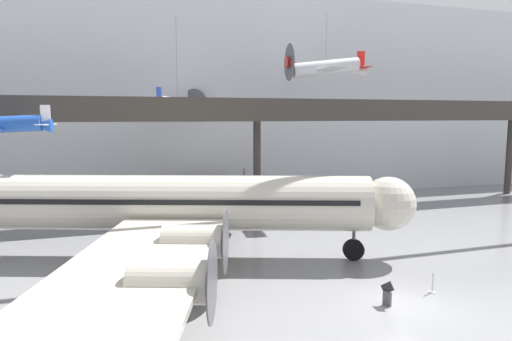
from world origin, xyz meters
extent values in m
plane|color=gray|center=(0.00, 0.00, 0.00)|extent=(260.00, 260.00, 0.00)
cube|color=silver|center=(0.00, 30.10, 10.85)|extent=(140.00, 3.00, 21.69)
cube|color=#38332D|center=(0.00, 21.81, 8.83)|extent=(110.00, 3.20, 0.90)
cube|color=#38332D|center=(0.00, 20.27, 9.83)|extent=(110.00, 0.12, 1.10)
cylinder|color=#38332D|center=(0.00, 22.77, 4.19)|extent=(0.70, 0.70, 8.38)
cylinder|color=#38332D|center=(30.25, 22.77, 4.19)|extent=(0.70, 0.70, 8.38)
cylinder|color=beige|center=(-9.87, 10.38, 3.55)|extent=(24.50, 11.38, 3.38)
sphere|color=beige|center=(2.93, 5.90, 3.55)|extent=(3.31, 3.31, 3.31)
cube|color=black|center=(-9.87, 10.38, 3.89)|extent=(22.89, 10.87, 0.30)
cube|color=beige|center=(-5.87, 19.16, 2.79)|extent=(10.67, 16.86, 0.28)
cube|color=beige|center=(-12.23, 1.02, 2.79)|extent=(10.67, 16.86, 0.28)
cylinder|color=beige|center=(-5.39, 15.30, 2.84)|extent=(3.25, 2.48, 1.62)
cylinder|color=#4C4C51|center=(-3.90, 14.78, 2.84)|extent=(1.08, 2.93, 3.08)
cylinder|color=beige|center=(-3.61, 20.39, 2.84)|extent=(3.25, 2.48, 1.62)
cylinder|color=#4C4C51|center=(-2.12, 19.86, 2.84)|extent=(1.08, 2.93, 3.08)
cylinder|color=beige|center=(-9.44, 3.74, 2.84)|extent=(3.25, 2.48, 1.62)
cylinder|color=#4C4C51|center=(-7.95, 3.22, 2.84)|extent=(1.08, 2.93, 3.08)
cylinder|color=beige|center=(-11.22, -1.34, 2.84)|extent=(3.25, 2.48, 1.62)
cylinder|color=#4C4C51|center=(-9.73, -1.87, 2.84)|extent=(1.08, 2.93, 3.08)
cylinder|color=#4C4C51|center=(1.01, 6.57, 1.26)|extent=(0.20, 0.20, 1.21)
cylinder|color=black|center=(1.01, 6.57, 0.65)|extent=(1.35, 0.79, 1.30)
cylinder|color=#4C4C51|center=(-8.70, 12.83, 1.26)|extent=(0.20, 0.20, 1.21)
cylinder|color=black|center=(-8.70, 12.83, 0.65)|extent=(1.35, 0.79, 1.30)
cylinder|color=#4C4C51|center=(-10.49, 7.73, 1.26)|extent=(0.20, 0.20, 1.21)
cylinder|color=black|center=(-10.49, 7.73, 0.65)|extent=(1.35, 0.79, 1.30)
cylinder|color=#1E4CAD|center=(-19.77, 15.60, 8.30)|extent=(5.25, 1.89, 1.27)
cone|color=#1E4CAD|center=(-17.32, 15.20, 8.20)|extent=(1.53, 1.12, 0.96)
cube|color=white|center=(-17.01, 15.14, 8.94)|extent=(0.62, 0.16, 1.27)
cube|color=white|center=(-17.01, 15.14, 8.30)|extent=(1.07, 2.81, 0.06)
cylinder|color=silver|center=(6.08, 21.00, 13.27)|extent=(6.43, 1.99, 1.98)
cone|color=red|center=(2.84, 21.36, 13.63)|extent=(1.15, 1.27, 1.16)
cylinder|color=#4C4C51|center=(2.61, 21.39, 13.66)|extent=(0.41, 3.34, 3.35)
cone|color=silver|center=(9.09, 20.66, 12.92)|extent=(1.89, 1.29, 1.28)
cube|color=silver|center=(5.70, 21.04, 12.88)|extent=(2.56, 9.52, 0.10)
cube|color=red|center=(9.47, 20.62, 14.04)|extent=(0.76, 0.14, 1.55)
cube|color=red|center=(9.47, 20.62, 13.27)|extent=(1.13, 3.42, 0.06)
cylinder|color=slate|center=(6.08, 21.00, 16.02)|extent=(0.04, 0.04, 4.21)
cylinder|color=silver|center=(-6.86, 25.80, 9.98)|extent=(4.42, 4.99, 1.24)
cone|color=navy|center=(-5.02, 28.03, 10.03)|extent=(1.38, 1.36, 1.03)
cylinder|color=#4C4C51|center=(-4.89, 28.18, 10.03)|extent=(2.31, 1.93, 2.97)
cone|color=silver|center=(-8.58, 23.73, 9.94)|extent=(1.70, 1.77, 1.00)
cube|color=silver|center=(-6.65, 26.06, 9.64)|extent=(7.28, 6.37, 0.10)
cube|color=navy|center=(-8.80, 23.47, 10.67)|extent=(0.48, 0.56, 1.37)
cube|color=navy|center=(-8.80, 23.47, 9.98)|extent=(2.72, 2.42, 0.06)
cylinder|color=slate|center=(-6.86, 25.80, 14.28)|extent=(0.04, 0.04, 7.45)
cylinder|color=#B2B5BA|center=(2.14, 0.69, 0.02)|extent=(0.36, 0.36, 0.04)
cylinder|color=#B2B5BA|center=(2.14, 0.69, 0.52)|extent=(0.07, 0.07, 0.95)
sphere|color=#B2B5BA|center=(2.14, 0.69, 1.03)|extent=(0.10, 0.10, 0.10)
cube|color=#4C4C51|center=(-0.96, 0.03, 0.35)|extent=(0.28, 0.43, 0.70)
cube|color=#232326|center=(-0.96, 0.03, 0.88)|extent=(0.29, 0.75, 0.73)
camera|label=1|loc=(-13.12, -17.59, 8.89)|focal=32.00mm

